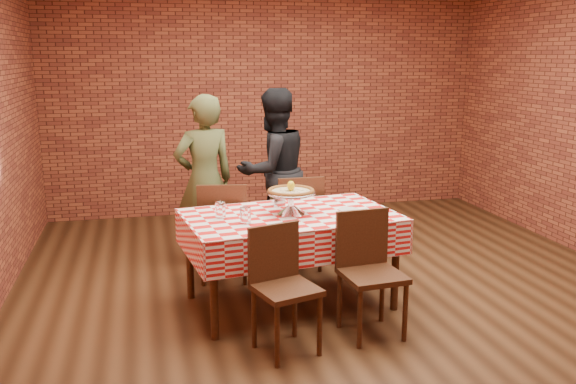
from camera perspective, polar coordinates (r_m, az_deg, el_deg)
The scene contains 19 objects.
ground at distance 5.31m, azimuth 4.87°, elevation -9.43°, with size 6.00×6.00×0.00m, color black.
back_wall at distance 7.84m, azimuth -1.88°, elevation 8.71°, with size 5.50×5.50×0.00m, color maroon.
table at distance 4.96m, azimuth 0.19°, elevation -6.34°, with size 1.63×0.98×0.75m, color #432413.
tablecloth at distance 4.89m, azimuth 0.20°, elevation -3.64°, with size 1.66×1.01×0.28m, color red, non-canonical shape.
pizza_stand at distance 4.84m, azimuth 0.28°, elevation -1.04°, with size 0.39×0.39×0.18m, color silver, non-canonical shape.
pizza at distance 4.82m, azimuth 0.28°, elevation 0.04°, with size 0.37×0.37×0.03m, color #C3B387.
lemon at distance 4.81m, azimuth 0.28°, elevation 0.57°, with size 0.06×0.06×0.08m, color yellow.
water_glass_left at distance 4.57m, azimuth -3.99°, elevation -2.20°, with size 0.08×0.08×0.13m, color white.
water_glass_right at distance 4.74m, azimuth -6.32°, elevation -1.72°, with size 0.08×0.08×0.13m, color white.
side_plate at distance 4.98m, azimuth 5.67°, elevation -1.66°, with size 0.16×0.16×0.01m, color white.
sweetener_packet_a at distance 4.97m, azimuth 7.48°, elevation -1.79°, with size 0.05×0.04×0.01m, color white.
sweetener_packet_b at distance 4.96m, azimuth 7.17°, elevation -1.82°, with size 0.05×0.04×0.01m, color white.
condiment_caddy at distance 5.11m, azimuth -0.97°, elevation -0.47°, with size 0.11×0.08×0.15m, color silver.
chair_near_left at distance 4.17m, azimuth -0.16°, elevation -9.31°, with size 0.39×0.39×0.86m, color #432413, non-canonical shape.
chair_near_right at distance 4.45m, azimuth 7.87°, elevation -7.77°, with size 0.41×0.41×0.89m, color #432413, non-canonical shape.
chair_far_left at distance 5.53m, azimuth -5.99°, elevation -3.53°, with size 0.43×0.43×0.91m, color #432413, non-canonical shape.
chair_far_right at distance 5.79m, azimuth 0.74°, elevation -2.71°, with size 0.43×0.43×0.91m, color #432413, non-canonical shape.
diner_olive at distance 5.90m, azimuth -7.80°, elevation 1.08°, with size 0.60×0.39×1.64m, color #434926.
diner_black at distance 6.23m, azimuth -1.38°, elevation 1.98°, with size 0.81×0.63×1.67m, color black.
Camera 1 is at (-1.57, -4.66, 1.99)m, focal length 38.17 mm.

